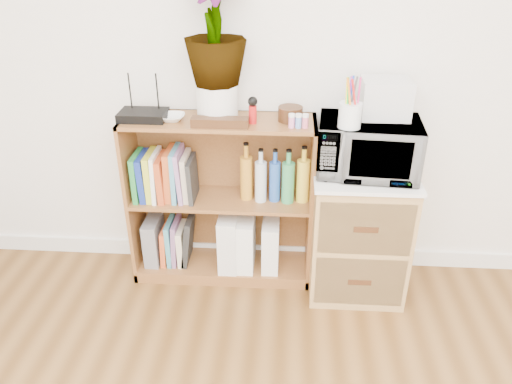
{
  "coord_description": "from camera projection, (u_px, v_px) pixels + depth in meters",
  "views": [
    {
      "loc": [
        0.0,
        -0.29,
        1.81
      ],
      "look_at": [
        -0.15,
        1.95,
        0.62
      ],
      "focal_mm": 35.0,
      "sensor_mm": 36.0,
      "label": 1
    }
  ],
  "objects": [
    {
      "name": "skirting_board",
      "position": [
        283.0,
        253.0,
        3.06
      ],
      "size": [
        4.0,
        0.02,
        0.1
      ],
      "primitive_type": "cube",
      "color": "white",
      "rests_on": "ground"
    },
    {
      "name": "bookshelf",
      "position": [
        221.0,
        201.0,
        2.75
      ],
      "size": [
        1.0,
        0.3,
        0.95
      ],
      "primitive_type": "cube",
      "color": "brown",
      "rests_on": "ground"
    },
    {
      "name": "wicker_unit",
      "position": [
        358.0,
        233.0,
        2.7
      ],
      "size": [
        0.5,
        0.45,
        0.7
      ],
      "primitive_type": "cube",
      "color": "#9E7542",
      "rests_on": "ground"
    },
    {
      "name": "microwave",
      "position": [
        368.0,
        147.0,
        2.46
      ],
      "size": [
        0.51,
        0.37,
        0.27
      ],
      "primitive_type": "imported",
      "rotation": [
        0.0,
        0.0,
        -0.08
      ],
      "color": "white",
      "rests_on": "wicker_unit"
    },
    {
      "name": "pen_cup",
      "position": [
        350.0,
        115.0,
        2.29
      ],
      "size": [
        0.11,
        0.11,
        0.12
      ],
      "primitive_type": "cylinder",
      "color": "white",
      "rests_on": "microwave"
    },
    {
      "name": "small_appliance",
      "position": [
        385.0,
        98.0,
        2.41
      ],
      "size": [
        0.23,
        0.19,
        0.18
      ],
      "primitive_type": "cube",
      "color": "silver",
      "rests_on": "microwave"
    },
    {
      "name": "router",
      "position": [
        143.0,
        115.0,
        2.53
      ],
      "size": [
        0.24,
        0.16,
        0.04
      ],
      "primitive_type": "cube",
      "color": "black",
      "rests_on": "bookshelf"
    },
    {
      "name": "white_bowl",
      "position": [
        172.0,
        118.0,
        2.51
      ],
      "size": [
        0.13,
        0.13,
        0.03
      ],
      "primitive_type": "imported",
      "color": "white",
      "rests_on": "bookshelf"
    },
    {
      "name": "plant_pot",
      "position": [
        217.0,
        102.0,
        2.51
      ],
      "size": [
        0.21,
        0.21,
        0.18
      ],
      "primitive_type": "cylinder",
      "color": "white",
      "rests_on": "bookshelf"
    },
    {
      "name": "potted_plant",
      "position": [
        214.0,
        27.0,
        2.34
      ],
      "size": [
        0.31,
        0.31,
        0.55
      ],
      "primitive_type": "imported",
      "color": "#3D762F",
      "rests_on": "plant_pot"
    },
    {
      "name": "trinket_box",
      "position": [
        220.0,
        122.0,
        2.43
      ],
      "size": [
        0.28,
        0.07,
        0.05
      ],
      "primitive_type": "cube",
      "color": "#34180E",
      "rests_on": "bookshelf"
    },
    {
      "name": "kokeshi_doll",
      "position": [
        253.0,
        115.0,
        2.46
      ],
      "size": [
        0.04,
        0.04,
        0.09
      ],
      "primitive_type": "cylinder",
      "color": "#B61616",
      "rests_on": "bookshelf"
    },
    {
      "name": "wooden_bowl",
      "position": [
        290.0,
        114.0,
        2.5
      ],
      "size": [
        0.12,
        0.12,
        0.07
      ],
      "primitive_type": "cylinder",
      "color": "#35210E",
      "rests_on": "bookshelf"
    },
    {
      "name": "paint_jars",
      "position": [
        298.0,
        122.0,
        2.41
      ],
      "size": [
        0.11,
        0.04,
        0.06
      ],
      "primitive_type": "cube",
      "color": "pink",
      "rests_on": "bookshelf"
    },
    {
      "name": "file_box",
      "position": [
        154.0,
        239.0,
        2.91
      ],
      "size": [
        0.08,
        0.22,
        0.27
      ],
      "primitive_type": "cube",
      "color": "slate",
      "rests_on": "bookshelf"
    },
    {
      "name": "magazine_holder_left",
      "position": [
        229.0,
        239.0,
        2.86
      ],
      "size": [
        0.1,
        0.26,
        0.33
      ],
      "primitive_type": "cube",
      "color": "silver",
      "rests_on": "bookshelf"
    },
    {
      "name": "magazine_holder_mid",
      "position": [
        246.0,
        241.0,
        2.85
      ],
      "size": [
        0.1,
        0.25,
        0.31
      ],
      "primitive_type": "cube",
      "color": "white",
      "rests_on": "bookshelf"
    },
    {
      "name": "magazine_holder_right",
      "position": [
        271.0,
        243.0,
        2.85
      ],
      "size": [
        0.09,
        0.23,
        0.29
      ],
      "primitive_type": "cube",
      "color": "white",
      "rests_on": "bookshelf"
    },
    {
      "name": "cookbooks",
      "position": [
        166.0,
        174.0,
        2.7
      ],
      "size": [
        0.33,
        0.2,
        0.29
      ],
      "color": "#228037",
      "rests_on": "bookshelf"
    },
    {
      "name": "liquor_bottles",
      "position": [
        282.0,
        175.0,
        2.65
      ],
      "size": [
        0.45,
        0.07,
        0.31
      ],
      "color": "#C48324",
      "rests_on": "bookshelf"
    },
    {
      "name": "lower_books",
      "position": [
        178.0,
        241.0,
        2.9
      ],
      "size": [
        0.19,
        0.19,
        0.29
      ],
      "color": "#D45325",
      "rests_on": "bookshelf"
    }
  ]
}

